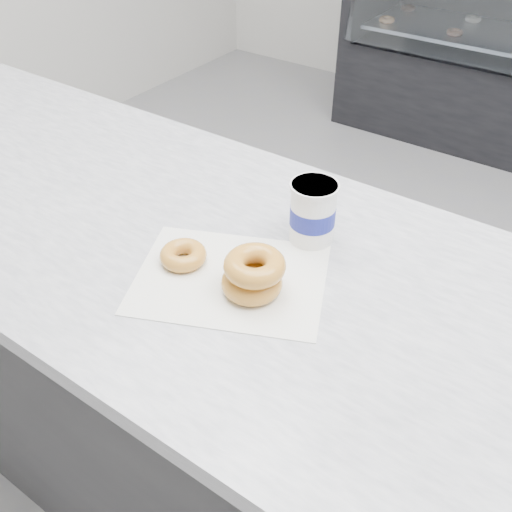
% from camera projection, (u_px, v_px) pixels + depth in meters
% --- Properties ---
extents(ground, '(5.00, 5.00, 0.00)m').
position_uv_depth(ground, '(388.00, 392.00, 1.95)').
color(ground, gray).
rests_on(ground, ground).
extents(counter, '(3.06, 0.76, 0.90)m').
position_uv_depth(counter, '(304.00, 440.00, 1.28)').
color(counter, '#333335').
rests_on(counter, ground).
extents(wax_paper, '(0.42, 0.38, 0.00)m').
position_uv_depth(wax_paper, '(230.00, 278.00, 1.03)').
color(wax_paper, silver).
rests_on(wax_paper, counter).
extents(donut_single, '(0.11, 0.11, 0.03)m').
position_uv_depth(donut_single, '(183.00, 255.00, 1.06)').
color(donut_single, gold).
rests_on(donut_single, wax_paper).
extents(donut_stack, '(0.15, 0.15, 0.08)m').
position_uv_depth(donut_stack, '(253.00, 274.00, 0.98)').
color(donut_stack, gold).
rests_on(donut_stack, wax_paper).
extents(coffee_cup, '(0.11, 0.11, 0.12)m').
position_uv_depth(coffee_cup, '(313.00, 212.00, 1.09)').
color(coffee_cup, white).
rests_on(coffee_cup, counter).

